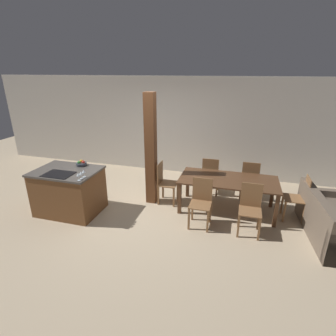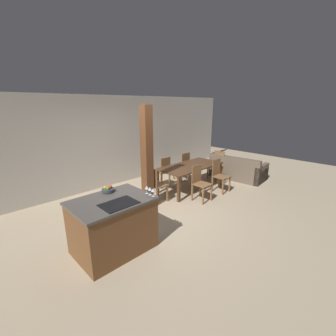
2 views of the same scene
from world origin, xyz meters
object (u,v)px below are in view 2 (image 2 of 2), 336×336
object	(u,v)px
dining_table	(191,168)
dining_chair_far_left	(163,171)
dining_chair_near_left	(200,182)
wine_glass_middle	(150,189)
kitchen_island	(113,225)
dining_chair_far_right	(183,166)
wine_glass_far	(147,188)
wine_glass_near	(153,190)
dining_chair_near_right	(219,175)
dining_chair_head_end	(155,184)
couch	(237,170)
dining_chair_foot_end	(217,164)
fruit_bowl	(108,189)
timber_post	(147,159)

from	to	relation	value
dining_table	dining_chair_far_left	size ratio (longest dim) A/B	2.16
dining_chair_near_left	dining_table	bearing A→B (deg)	57.15
wine_glass_middle	dining_chair_far_left	bearing A→B (deg)	42.45
kitchen_island	dining_chair_far_right	distance (m)	4.00
wine_glass_far	dining_chair_far_left	size ratio (longest dim) A/B	0.16
wine_glass_near	dining_chair_near_right	xyz separation A→B (m)	(3.07, 0.66, -0.57)
wine_glass_middle	dining_chair_head_end	bearing A→B (deg)	45.95
wine_glass_near	couch	world-z (taller)	wine_glass_near
dining_chair_far_left	couch	xyz separation A→B (m)	(2.37, -1.18, -0.22)
dining_chair_far_right	wine_glass_near	bearing A→B (deg)	33.92
wine_glass_near	dining_chair_far_right	world-z (taller)	wine_glass_near
kitchen_island	wine_glass_near	xyz separation A→B (m)	(0.57, -0.40, 0.59)
dining_chair_far_left	dining_chair_head_end	bearing A→B (deg)	37.07
dining_chair_near_right	dining_chair_near_left	bearing A→B (deg)	180.00
dining_chair_far_left	dining_chair_far_right	size ratio (longest dim) A/B	1.00
wine_glass_far	dining_chair_near_left	world-z (taller)	wine_glass_far
kitchen_island	dining_chair_foot_end	bearing A→B (deg)	11.91
fruit_bowl	dining_chair_head_end	bearing A→B (deg)	20.63
kitchen_island	dining_table	bearing A→B (deg)	16.82
dining_table	wine_glass_far	bearing A→B (deg)	-155.46
timber_post	dining_chair_far_left	bearing A→B (deg)	31.85
wine_glass_far	dining_chair_near_right	distance (m)	3.16
dining_table	kitchen_island	bearing A→B (deg)	-163.18
fruit_bowl	wine_glass_far	size ratio (longest dim) A/B	1.51
dining_chair_near_left	dining_chair_far_left	world-z (taller)	same
wine_glass_near	timber_post	bearing A→B (deg)	54.18
fruit_bowl	dining_chair_head_end	world-z (taller)	fruit_bowl
wine_glass_far	dining_chair_near_right	world-z (taller)	wine_glass_far
dining_chair_far_left	dining_chair_near_left	bearing A→B (deg)	90.00
wine_glass_far	timber_post	distance (m)	1.48
wine_glass_middle	dining_chair_far_left	world-z (taller)	wine_glass_middle
wine_glass_near	timber_post	size ratio (longest dim) A/B	0.06
wine_glass_middle	wine_glass_far	xyz separation A→B (m)	(0.00, 0.08, 0.00)
fruit_bowl	dining_chair_head_end	xyz separation A→B (m)	(1.67, 0.63, -0.50)
couch	dining_chair_far_right	bearing A→B (deg)	46.17
fruit_bowl	dining_chair_foot_end	size ratio (longest dim) A/B	0.24
dining_chair_near_left	dining_chair_far_right	size ratio (longest dim) A/B	1.00
dining_chair_far_left	dining_chair_foot_end	xyz separation A→B (m)	(1.83, -0.70, 0.00)
wine_glass_middle	dining_chair_near_right	size ratio (longest dim) A/B	0.16
fruit_bowl	wine_glass_near	world-z (taller)	wine_glass_near
wine_glass_far	wine_glass_near	bearing A→B (deg)	-90.00
dining_chair_near_left	dining_chair_far_left	bearing A→B (deg)	90.00
wine_glass_middle	dining_chair_head_end	distance (m)	1.87
fruit_bowl	dining_chair_near_right	world-z (taller)	fruit_bowl
wine_glass_far	dining_chair_head_end	size ratio (longest dim) A/B	0.16
wine_glass_far	dining_chair_far_right	distance (m)	3.65
dining_chair_near_right	couch	size ratio (longest dim) A/B	0.52
timber_post	dining_chair_near_left	bearing A→B (deg)	-27.64
dining_chair_near_left	couch	size ratio (longest dim) A/B	0.52
dining_chair_near_left	dining_chair_foot_end	world-z (taller)	same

